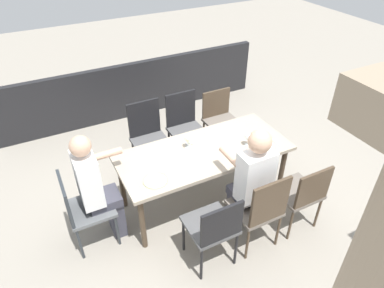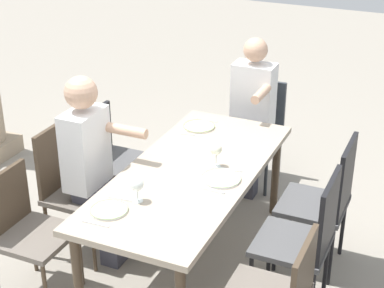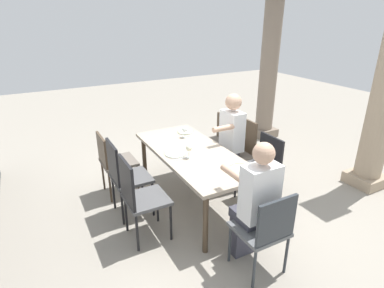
# 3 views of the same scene
# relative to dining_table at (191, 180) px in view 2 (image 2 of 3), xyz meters

# --- Properties ---
(ground_plane) EXTENTS (16.00, 16.00, 0.00)m
(ground_plane) POSITION_rel_dining_table_xyz_m (0.00, 0.00, -0.67)
(ground_plane) COLOR gray
(dining_table) EXTENTS (1.91, 0.83, 0.73)m
(dining_table) POSITION_rel_dining_table_xyz_m (0.00, 0.00, 0.00)
(dining_table) COLOR tan
(dining_table) RESTS_ON ground
(chair_west_north) EXTENTS (0.44, 0.44, 0.86)m
(chair_west_north) POSITION_rel_dining_table_xyz_m (-0.71, 0.83, -0.16)
(chair_west_north) COLOR #6A6158
(chair_west_north) RESTS_ON ground
(chair_mid_north) EXTENTS (0.44, 0.44, 0.95)m
(chair_mid_north) POSITION_rel_dining_table_xyz_m (-0.17, 0.84, -0.12)
(chair_mid_north) COLOR #6A6158
(chair_mid_north) RESTS_ON ground
(chair_mid_south) EXTENTS (0.44, 0.44, 0.97)m
(chair_mid_south) POSITION_rel_dining_table_xyz_m (-0.17, -0.84, -0.11)
(chair_mid_south) COLOR #4F4F50
(chair_mid_south) RESTS_ON ground
(chair_east_north) EXTENTS (0.44, 0.44, 0.88)m
(chair_east_north) POSITION_rel_dining_table_xyz_m (0.34, 0.83, -0.14)
(chair_east_north) COLOR #4F4F50
(chair_east_north) RESTS_ON ground
(chair_east_south) EXTENTS (0.44, 0.44, 0.97)m
(chair_east_south) POSITION_rel_dining_table_xyz_m (0.34, -0.84, -0.11)
(chair_east_south) COLOR #4F4F50
(chair_east_south) RESTS_ON ground
(chair_head_east) EXTENTS (0.44, 0.44, 0.88)m
(chair_head_east) POSITION_rel_dining_table_xyz_m (1.38, 0.00, -0.16)
(chair_head_east) COLOR #5B5E61
(chair_head_east) RESTS_ON ground
(diner_woman_green) EXTENTS (0.35, 0.50, 1.35)m
(diner_woman_green) POSITION_rel_dining_table_xyz_m (-0.17, 0.64, 0.06)
(diner_woman_green) COLOR #3F3F4C
(diner_woman_green) RESTS_ON ground
(diner_man_white) EXTENTS (0.49, 0.35, 1.31)m
(diner_man_white) POSITION_rel_dining_table_xyz_m (1.20, -0.00, 0.03)
(diner_man_white) COLOR #3F3F4C
(diner_man_white) RESTS_ON ground
(plate_0) EXTENTS (0.22, 0.22, 0.02)m
(plate_0) POSITION_rel_dining_table_xyz_m (-0.65, 0.23, 0.08)
(plate_0) COLOR white
(plate_0) RESTS_ON dining_table
(wine_glass_0) EXTENTS (0.08, 0.08, 0.16)m
(wine_glass_0) POSITION_rel_dining_table_xyz_m (-0.48, 0.13, 0.18)
(wine_glass_0) COLOR white
(wine_glass_0) RESTS_ON dining_table
(fork_0) EXTENTS (0.02, 0.17, 0.01)m
(fork_0) POSITION_rel_dining_table_xyz_m (-0.80, 0.23, 0.07)
(fork_0) COLOR silver
(fork_0) RESTS_ON dining_table
(spoon_0) EXTENTS (0.03, 0.17, 0.01)m
(spoon_0) POSITION_rel_dining_table_xyz_m (-0.50, 0.23, 0.07)
(spoon_0) COLOR silver
(spoon_0) RESTS_ON dining_table
(plate_1) EXTENTS (0.26, 0.26, 0.02)m
(plate_1) POSITION_rel_dining_table_xyz_m (-0.03, -0.23, 0.08)
(plate_1) COLOR white
(plate_1) RESTS_ON dining_table
(wine_glass_1) EXTENTS (0.07, 0.07, 0.16)m
(wine_glass_1) POSITION_rel_dining_table_xyz_m (0.13, -0.13, 0.19)
(wine_glass_1) COLOR white
(wine_glass_1) RESTS_ON dining_table
(fork_1) EXTENTS (0.03, 0.17, 0.01)m
(fork_1) POSITION_rel_dining_table_xyz_m (-0.18, -0.23, 0.07)
(fork_1) COLOR silver
(fork_1) RESTS_ON dining_table
(spoon_1) EXTENTS (0.03, 0.17, 0.01)m
(spoon_1) POSITION_rel_dining_table_xyz_m (0.12, -0.23, 0.07)
(spoon_1) COLOR silver
(spoon_1) RESTS_ON dining_table
(plate_2) EXTENTS (0.24, 0.24, 0.02)m
(plate_2) POSITION_rel_dining_table_xyz_m (0.67, 0.23, 0.08)
(plate_2) COLOR silver
(plate_2) RESTS_ON dining_table
(fork_2) EXTENTS (0.04, 0.17, 0.01)m
(fork_2) POSITION_rel_dining_table_xyz_m (0.52, 0.23, 0.07)
(fork_2) COLOR silver
(fork_2) RESTS_ON dining_table
(spoon_2) EXTENTS (0.02, 0.17, 0.01)m
(spoon_2) POSITION_rel_dining_table_xyz_m (0.82, 0.23, 0.07)
(spoon_2) COLOR silver
(spoon_2) RESTS_ON dining_table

